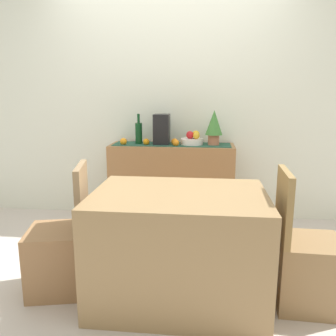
% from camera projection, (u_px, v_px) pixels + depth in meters
% --- Properties ---
extents(ground_plane, '(6.40, 6.40, 0.02)m').
position_uv_depth(ground_plane, '(156.00, 262.00, 2.93)').
color(ground_plane, beige).
rests_on(ground_plane, ground).
extents(room_wall_rear, '(6.40, 0.06, 2.70)m').
position_uv_depth(room_wall_rear, '(170.00, 94.00, 3.79)').
color(room_wall_rear, silver).
rests_on(room_wall_rear, ground).
extents(sideboard_console, '(1.28, 0.42, 0.84)m').
position_uv_depth(sideboard_console, '(172.00, 184.00, 3.73)').
color(sideboard_console, '#97683F').
rests_on(sideboard_console, ground).
extents(table_runner, '(1.20, 0.32, 0.01)m').
position_uv_depth(table_runner, '(172.00, 144.00, 3.64)').
color(table_runner, '#244E3D').
rests_on(table_runner, sideboard_console).
extents(fruit_bowl, '(0.23, 0.23, 0.06)m').
position_uv_depth(fruit_bowl, '(192.00, 141.00, 3.61)').
color(fruit_bowl, white).
rests_on(fruit_bowl, table_runner).
extents(apple_upper, '(0.08, 0.08, 0.08)m').
position_uv_depth(apple_upper, '(190.00, 135.00, 3.58)').
color(apple_upper, red).
rests_on(apple_upper, fruit_bowl).
extents(apple_rear, '(0.08, 0.08, 0.08)m').
position_uv_depth(apple_rear, '(196.00, 134.00, 3.62)').
color(apple_rear, gold).
rests_on(apple_rear, fruit_bowl).
extents(apple_right, '(0.07, 0.07, 0.07)m').
position_uv_depth(apple_right, '(190.00, 135.00, 3.66)').
color(apple_right, gold).
rests_on(apple_right, fruit_bowl).
extents(apple_front, '(0.07, 0.07, 0.07)m').
position_uv_depth(apple_front, '(196.00, 136.00, 3.55)').
color(apple_front, gold).
rests_on(apple_front, fruit_bowl).
extents(wine_bottle, '(0.07, 0.07, 0.31)m').
position_uv_depth(wine_bottle, '(139.00, 133.00, 3.65)').
color(wine_bottle, '#0F3C1B').
rests_on(wine_bottle, sideboard_console).
extents(coffee_maker, '(0.16, 0.18, 0.31)m').
position_uv_depth(coffee_maker, '(162.00, 129.00, 3.62)').
color(coffee_maker, black).
rests_on(coffee_maker, sideboard_console).
extents(potted_plant, '(0.17, 0.17, 0.36)m').
position_uv_depth(potted_plant, '(214.00, 125.00, 3.55)').
color(potted_plant, '#BA6E51').
rests_on(potted_plant, sideboard_console).
extents(orange_loose_end, '(0.07, 0.07, 0.07)m').
position_uv_depth(orange_loose_end, '(176.00, 143.00, 3.53)').
color(orange_loose_end, orange).
rests_on(orange_loose_end, sideboard_console).
extents(orange_loose_mid, '(0.07, 0.07, 0.07)m').
position_uv_depth(orange_loose_mid, '(146.00, 142.00, 3.61)').
color(orange_loose_mid, orange).
rests_on(orange_loose_mid, sideboard_console).
extents(orange_loose_near_bowl, '(0.07, 0.07, 0.07)m').
position_uv_depth(orange_loose_near_bowl, '(123.00, 142.00, 3.61)').
color(orange_loose_near_bowl, orange).
rests_on(orange_loose_near_bowl, sideboard_console).
extents(orange_loose_far, '(0.07, 0.07, 0.07)m').
position_uv_depth(orange_loose_far, '(174.00, 142.00, 3.60)').
color(orange_loose_far, orange).
rests_on(orange_loose_far, sideboard_console).
extents(dining_table, '(1.13, 0.82, 0.74)m').
position_uv_depth(dining_table, '(179.00, 246.00, 2.35)').
color(dining_table, '#917049').
rests_on(dining_table, ground).
extents(chair_near_window, '(0.48, 0.48, 0.90)m').
position_uv_depth(chair_near_window, '(61.00, 254.00, 2.46)').
color(chair_near_window, '#906742').
rests_on(chair_near_window, ground).
extents(chair_by_corner, '(0.42, 0.42, 0.90)m').
position_uv_depth(chair_by_corner, '(306.00, 267.00, 2.29)').
color(chair_by_corner, olive).
rests_on(chair_by_corner, ground).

